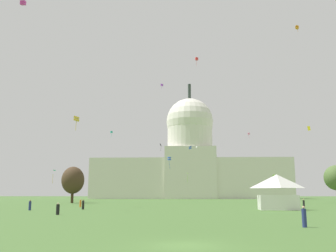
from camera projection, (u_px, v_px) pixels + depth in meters
name	position (u px, v px, depth m)	size (l,w,h in m)	color
ground_plane	(185.00, 245.00, 20.01)	(800.00, 800.00, 0.00)	#42662D
capitol_building	(190.00, 163.00, 214.67)	(111.79, 27.39, 67.52)	silver
event_tent	(278.00, 192.00, 64.59)	(7.02, 4.79, 6.07)	white
tree_east_far	(336.00, 178.00, 116.98)	(11.01, 11.19, 11.63)	#4C3823
tree_west_near	(73.00, 180.00, 113.09)	(9.63, 9.63, 10.91)	#42301E
person_orange_front_right	(80.00, 203.00, 77.04)	(0.51, 0.51, 1.64)	orange
person_navy_mid_left	(30.00, 206.00, 62.48)	(0.58, 0.58, 1.70)	navy
person_navy_near_tent	(304.00, 217.00, 30.89)	(0.47, 0.47, 1.74)	navy
person_black_mid_right	(83.00, 205.00, 66.01)	(0.54, 0.54, 1.72)	black
person_black_mid_center	(58.00, 209.00, 49.23)	(0.62, 0.62, 1.56)	black
person_black_back_center	(304.00, 204.00, 75.71)	(0.46, 0.46, 1.69)	black
kite_blue_mid	(190.00, 148.00, 157.28)	(1.22, 1.15, 1.40)	blue
kite_lime_low	(187.00, 175.00, 161.10)	(1.19, 0.89, 3.72)	#8CD133
kite_gold_low	(76.00, 119.00, 64.03)	(0.87, 0.81, 2.51)	gold
kite_orange_high	(297.00, 27.00, 128.54)	(1.13, 1.03, 2.47)	orange
kite_cyan_low	(53.00, 172.00, 92.04)	(1.38, 1.43, 3.24)	#33BCDB
kite_white_mid	(196.00, 147.00, 193.80)	(0.82, 0.51, 1.16)	white
kite_magenta_high	(23.00, 3.00, 86.90)	(1.07, 1.16, 1.30)	#D1339E
kite_violet_high	(162.00, 85.00, 179.70)	(1.34, 1.29, 2.50)	purple
kite_pink_mid	(249.00, 134.00, 147.93)	(0.96, 0.96, 2.15)	pink
kite_black_mid	(161.00, 146.00, 165.77)	(0.75, 0.77, 3.64)	black
kite_yellow_mid	(309.00, 128.00, 102.22)	(0.79, 0.71, 1.22)	yellow
kite_red_high	(197.00, 59.00, 150.92)	(1.33, 1.30, 3.61)	red
kite_turquoise_mid	(111.00, 132.00, 183.99)	(1.23, 1.23, 3.15)	teal
kite_blue_low	(169.00, 159.00, 137.33)	(1.35, 1.38, 4.51)	blue
kite_lime_low_b	(274.00, 176.00, 157.89)	(1.07, 0.78, 1.37)	#8CD133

